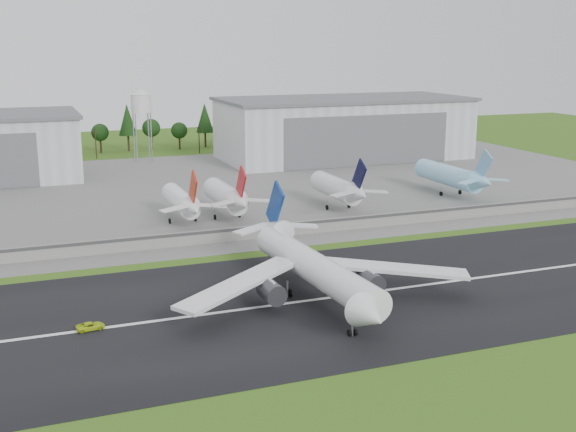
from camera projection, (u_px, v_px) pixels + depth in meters
name	position (u px, v px, depth m)	size (l,w,h in m)	color
ground	(355.00, 316.00, 127.11)	(600.00, 600.00, 0.00)	#335714
runway	(332.00, 298.00, 136.19)	(320.00, 60.00, 0.10)	black
runway_centerline	(332.00, 297.00, 136.17)	(220.00, 1.00, 0.02)	white
apron	(194.00, 190.00, 236.12)	(320.00, 150.00, 0.10)	slate
blast_fence	(257.00, 232.00, 176.65)	(240.00, 0.61, 3.50)	gray
hangar_east	(343.00, 128.00, 300.03)	(102.00, 47.00, 25.20)	silver
water_tower	(141.00, 101.00, 287.74)	(8.40, 8.40, 29.40)	#99999E
utility_poles	(149.00, 156.00, 308.81)	(230.00, 3.00, 12.00)	black
treeline	(143.00, 151.00, 322.44)	(320.00, 16.00, 22.00)	black
main_airliner	(316.00, 276.00, 133.44)	(57.19, 59.23, 18.17)	white
ground_vehicle	(91.00, 326.00, 120.62)	(2.18, 4.73, 1.31)	#C1DA19
parked_jet_red_a	(183.00, 202.00, 190.66)	(7.36, 31.29, 16.52)	white
parked_jet_red_b	(228.00, 197.00, 194.94)	(7.36, 31.29, 16.90)	silver
parked_jet_navy	(340.00, 189.00, 206.53)	(7.36, 31.29, 16.84)	silver
parked_jet_skyblue	(454.00, 176.00, 225.46)	(7.36, 37.29, 16.98)	#8DD0F4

